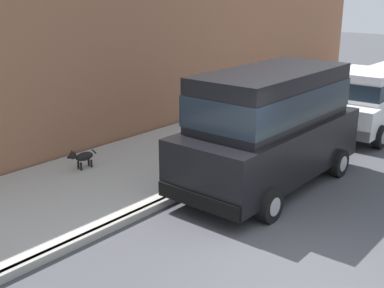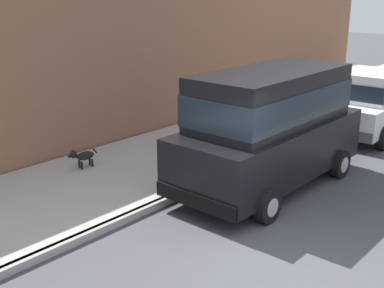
{
  "view_description": "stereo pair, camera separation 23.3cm",
  "coord_description": "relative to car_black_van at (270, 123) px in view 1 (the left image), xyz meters",
  "views": [
    {
      "loc": [
        3.01,
        -6.01,
        4.13
      ],
      "look_at": [
        -3.64,
        1.84,
        0.85
      ],
      "focal_mm": 46.33,
      "sensor_mm": 36.0,
      "label": 1
    },
    {
      "loc": [
        3.19,
        -5.86,
        4.13
      ],
      "look_at": [
        -3.64,
        1.84,
        0.85
      ],
      "focal_mm": 46.33,
      "sensor_mm": 36.0,
      "label": 2
    }
  ],
  "objects": [
    {
      "name": "ground_plane",
      "position": [
        2.21,
        -2.69,
        -1.39
      ],
      "size": [
        80.0,
        80.0,
        0.0
      ],
      "primitive_type": "plane",
      "color": "#424247"
    },
    {
      "name": "curb",
      "position": [
        -0.99,
        -2.69,
        -1.32
      ],
      "size": [
        0.16,
        64.0,
        0.14
      ],
      "primitive_type": "cube",
      "color": "gray",
      "rests_on": "ground"
    },
    {
      "name": "sidewalk",
      "position": [
        -2.79,
        -2.69,
        -1.32
      ],
      "size": [
        3.6,
        64.0,
        0.14
      ],
      "primitive_type": "cube",
      "color": "#A8A59E",
      "rests_on": "ground"
    },
    {
      "name": "car_black_van",
      "position": [
        0.0,
        0.0,
        0.0
      ],
      "size": [
        2.17,
        4.92,
        2.52
      ],
      "color": "black",
      "rests_on": "ground"
    },
    {
      "name": "car_white_hatchback",
      "position": [
        0.0,
        5.15,
        -0.42
      ],
      "size": [
        2.02,
        3.84,
        1.88
      ],
      "color": "white",
      "rests_on": "ground"
    },
    {
      "name": "dog_black",
      "position": [
        -3.59,
        -2.2,
        -0.97
      ],
      "size": [
        0.26,
        0.75,
        0.49
      ],
      "color": "black",
      "rests_on": "sidewalk"
    },
    {
      "name": "building_facade",
      "position": [
        -4.89,
        3.6,
        0.84
      ],
      "size": [
        0.5,
        20.0,
        4.46
      ],
      "primitive_type": "cube",
      "color": "#8C5B42",
      "rests_on": "ground"
    }
  ]
}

